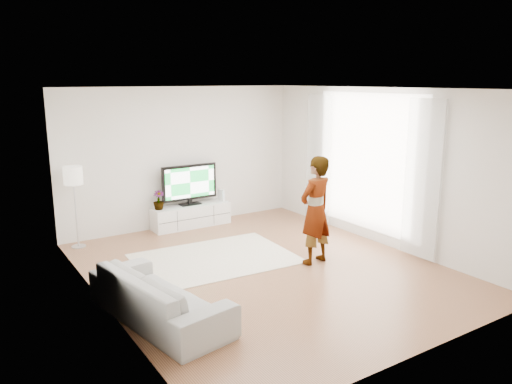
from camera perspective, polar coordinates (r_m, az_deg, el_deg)
floor at (r=7.99m, az=0.96°, el=-8.78°), size 6.00×6.00×0.00m
ceiling at (r=7.43m, az=1.04°, el=11.73°), size 6.00×6.00×0.00m
wall_left at (r=6.56m, az=-17.43°, el=-1.35°), size 0.02×6.00×2.80m
wall_right at (r=9.20m, az=14.06°, el=2.77°), size 0.02×6.00×2.80m
wall_back at (r=10.18m, az=-8.48°, el=3.95°), size 5.00×0.02×2.80m
wall_front at (r=5.44m, az=18.97°, el=-4.32°), size 5.00×0.02×2.80m
window at (r=9.38m, az=12.66°, el=3.34°), size 0.01×2.60×2.50m
curtain_near at (r=8.49m, az=18.48°, el=1.34°), size 0.04×0.70×2.60m
curtain_far at (r=10.28m, az=7.16°, el=3.80°), size 0.04×0.70×2.60m
media_console at (r=10.24m, az=-7.43°, el=-2.69°), size 1.61×0.46×0.45m
television at (r=10.10m, az=-7.61°, el=1.01°), size 1.17×0.23×0.82m
game_console at (r=10.46m, az=-4.00°, el=-0.32°), size 0.09×0.18×0.24m
potted_plant at (r=9.87m, az=-11.08°, el=-0.93°), size 0.27×0.27×0.37m
rug at (r=8.44m, az=-4.70°, el=-7.57°), size 2.66×1.99×0.01m
player at (r=8.03m, az=6.82°, el=-2.09°), size 0.70×0.53×1.75m
sofa at (r=6.43m, az=-11.01°, el=-11.53°), size 1.20×2.26×0.63m
floor_lamp at (r=9.23m, az=-20.16°, el=1.39°), size 0.32×0.32×1.46m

